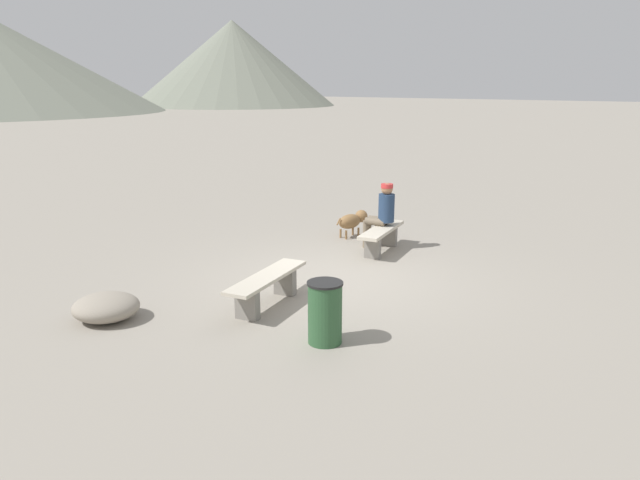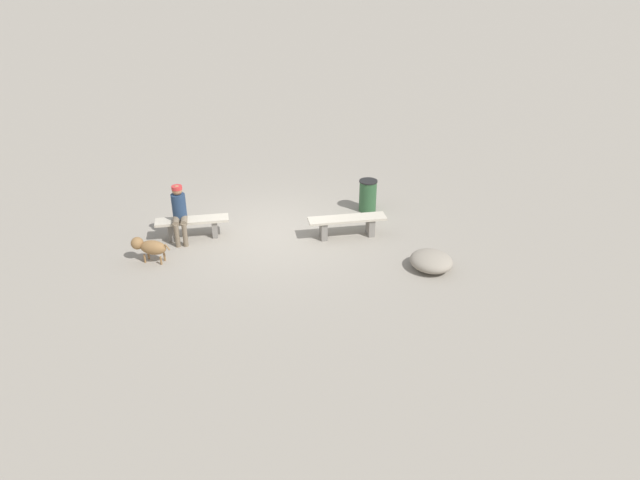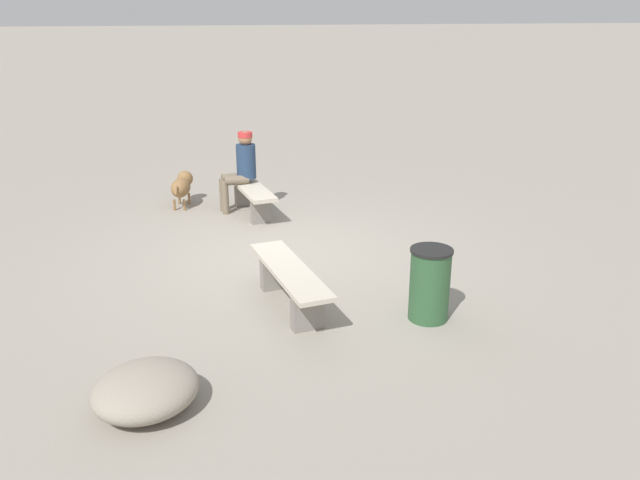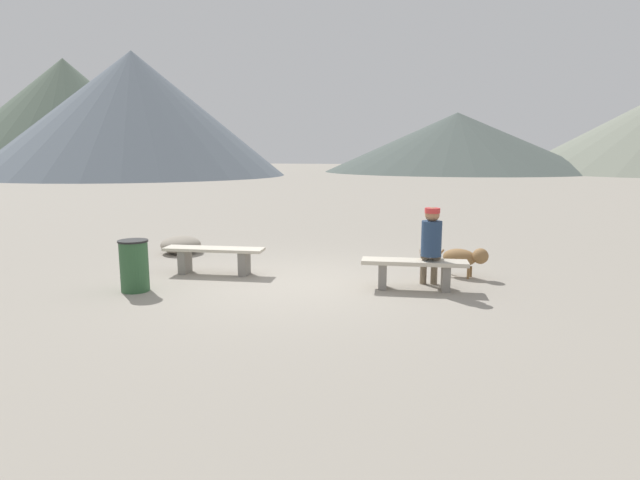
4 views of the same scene
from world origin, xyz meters
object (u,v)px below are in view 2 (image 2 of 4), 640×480
at_px(bench_left, 347,223).
at_px(boulder, 431,261).
at_px(trash_bin, 368,196).
at_px(bench_right, 193,224).
at_px(dog, 149,247).
at_px(seated_person, 179,210).

bearing_deg(bench_left, boulder, 128.64).
height_order(bench_left, boulder, bench_left).
xyz_separation_m(trash_bin, boulder, (-1.15, 2.94, -0.22)).
bearing_deg(trash_bin, bench_right, 20.31).
bearing_deg(dog, trash_bin, -139.22).
height_order(bench_left, seated_person, seated_person).
bearing_deg(trash_bin, bench_left, 68.41).
bearing_deg(seated_person, dog, 54.00).
relative_size(bench_right, trash_bin, 2.09).
bearing_deg(boulder, seated_person, -13.02).
bearing_deg(boulder, bench_right, -14.89).
relative_size(bench_left, trash_bin, 2.27).
height_order(bench_right, boulder, bench_right).
bearing_deg(boulder, dog, -2.79).
distance_m(bench_right, boulder, 5.47).
distance_m(dog, boulder, 6.00).
bearing_deg(seated_person, bench_right, -161.29).
xyz_separation_m(bench_right, boulder, (-5.28, 1.41, -0.15)).
xyz_separation_m(bench_left, trash_bin, (-0.57, -1.44, 0.08)).
relative_size(bench_left, boulder, 2.00).
bearing_deg(bench_left, trash_bin, -121.92).
relative_size(bench_right, seated_person, 1.29).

